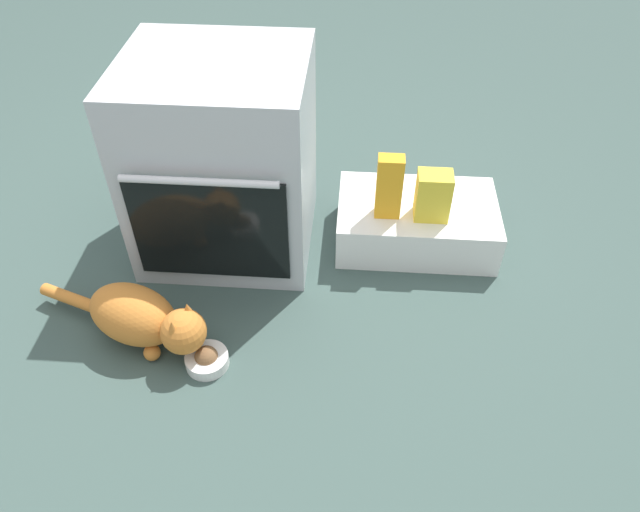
% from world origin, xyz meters
% --- Properties ---
extents(ground, '(8.00, 8.00, 0.00)m').
position_xyz_m(ground, '(0.00, 0.00, 0.00)').
color(ground, '#384C47').
extents(oven, '(0.60, 0.60, 0.72)m').
position_xyz_m(oven, '(-0.06, 0.38, 0.36)').
color(oven, '#B7BABF').
rests_on(oven, ground).
extents(pantry_cabinet, '(0.59, 0.38, 0.17)m').
position_xyz_m(pantry_cabinet, '(0.64, 0.41, 0.09)').
color(pantry_cabinet, white).
rests_on(pantry_cabinet, ground).
extents(food_bowl, '(0.14, 0.14, 0.07)m').
position_xyz_m(food_bowl, '(-0.03, -0.23, 0.03)').
color(food_bowl, white).
rests_on(food_bowl, ground).
extents(cat, '(0.62, 0.30, 0.21)m').
position_xyz_m(cat, '(-0.24, -0.15, 0.11)').
color(cat, '#C6752D').
rests_on(cat, ground).
extents(juice_carton, '(0.09, 0.06, 0.24)m').
position_xyz_m(juice_carton, '(0.52, 0.35, 0.29)').
color(juice_carton, orange).
rests_on(juice_carton, pantry_cabinet).
extents(snack_bag, '(0.12, 0.09, 0.18)m').
position_xyz_m(snack_bag, '(0.68, 0.35, 0.26)').
color(snack_bag, yellow).
rests_on(snack_bag, pantry_cabinet).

